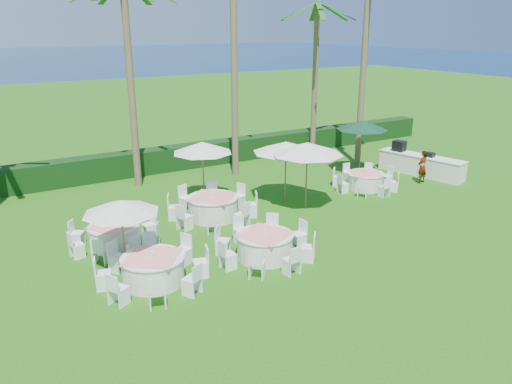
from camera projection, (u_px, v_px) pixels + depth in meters
ground at (313, 255)px, 16.37m from camera, size 120.00×120.00×0.00m
hedge at (174, 158)px, 25.97m from camera, size 34.00×1.00×1.20m
ocean at (5, 63)px, 99.55m from camera, size 260.00×260.00×0.00m
banquet_table_a at (153, 269)px, 14.51m from camera, size 3.23×3.23×0.98m
banquet_table_b at (265, 245)px, 16.08m from camera, size 3.24×3.24×0.98m
banquet_table_d at (114, 235)px, 16.89m from camera, size 3.05×3.05×0.92m
banquet_table_e at (213, 207)px, 19.38m from camera, size 3.39×3.39×1.04m
banquet_table_f at (365, 180)px, 22.91m from camera, size 2.97×2.97×0.90m
umbrella_a at (121, 207)px, 14.63m from camera, size 2.28×2.28×2.31m
umbrella_b at (307, 148)px, 19.80m from camera, size 2.91×2.91×2.75m
umbrella_c at (202, 147)px, 20.53m from camera, size 2.50×2.50×2.61m
umbrella_d at (286, 147)px, 20.61m from camera, size 2.78×2.78×2.60m
umbrella_green at (362, 125)px, 24.61m from camera, size 2.56×2.56×2.73m
buffet_table at (420, 164)px, 25.00m from camera, size 1.96×4.42×1.54m
staff_person at (422, 167)px, 23.62m from camera, size 0.63×0.46×1.57m
palm_b at (130, 77)px, 21.90m from camera, size 4.27×4.36×9.04m
palm_c at (234, 46)px, 23.20m from camera, size 4.23×4.38×11.54m
palm_d at (315, 72)px, 28.19m from camera, size 4.40×4.00×8.39m
palm_e at (365, 51)px, 25.22m from camera, size 4.35×4.28×10.89m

